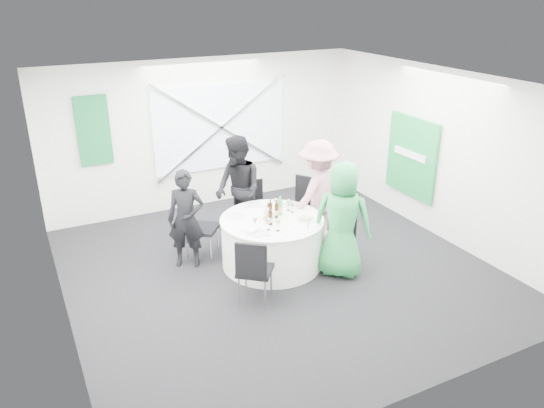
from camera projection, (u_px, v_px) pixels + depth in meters
name	position (u px, v px, depth m)	size (l,w,h in m)	color
floor	(278.00, 269.00, 8.02)	(6.00, 6.00, 0.00)	black
ceiling	(279.00, 83.00, 6.95)	(6.00, 6.00, 0.00)	white
wall_back	(205.00, 133.00, 9.96)	(6.00, 6.00, 0.00)	white
wall_front	(424.00, 281.00, 5.01)	(6.00, 6.00, 0.00)	white
wall_left	(53.00, 222.00, 6.24)	(6.00, 6.00, 0.00)	white
wall_right	(440.00, 154.00, 8.73)	(6.00, 6.00, 0.00)	white
window_panel	(220.00, 127.00, 10.01)	(2.60, 0.03, 1.60)	silver
window_brace_a	(221.00, 127.00, 9.98)	(0.05, 0.05, 3.16)	silver
window_brace_b	(221.00, 127.00, 9.98)	(0.05, 0.05, 3.16)	silver
green_banner	(94.00, 131.00, 8.97)	(0.55, 0.04, 1.20)	#146533
green_sign	(411.00, 157.00, 9.28)	(0.05, 1.20, 1.40)	#1A9340
banquet_table	(272.00, 242.00, 8.04)	(1.56, 1.56, 0.76)	white
chair_back	(253.00, 202.00, 9.09)	(0.49, 0.50, 0.91)	black
chair_back_left	(196.00, 222.00, 8.18)	(0.65, 0.65, 1.02)	black
chair_back_right	(304.00, 203.00, 8.87)	(0.66, 0.65, 1.03)	black
chair_front_right	(346.00, 236.00, 7.86)	(0.58, 0.57, 0.91)	black
chair_front_left	(253.00, 267.00, 6.93)	(0.62, 0.62, 0.97)	black
person_man_back_left	(186.00, 219.00, 7.89)	(0.55, 0.36, 1.52)	black
person_man_back	(238.00, 190.00, 8.64)	(0.87, 0.48, 1.78)	black
person_woman_pink	(318.00, 193.00, 8.54)	(1.13, 0.53, 1.76)	#CA8394
person_woman_green	(342.00, 220.00, 7.60)	(0.85, 0.55, 1.74)	green
plate_back	(256.00, 205.00, 8.38)	(0.25, 0.25, 0.01)	silver
plate_back_left	(235.00, 216.00, 7.98)	(0.29, 0.29, 0.01)	silver
plate_back_right	(291.00, 204.00, 8.37)	(0.29, 0.29, 0.04)	silver
plate_front_right	(305.00, 219.00, 7.86)	(0.27, 0.27, 0.04)	silver
plate_front_left	(258.00, 233.00, 7.43)	(0.26, 0.26, 0.01)	silver
napkin	(252.00, 230.00, 7.44)	(0.17, 0.11, 0.05)	white
beer_bottle_a	(268.00, 212.00, 7.88)	(0.06, 0.06, 0.25)	#351C09
beer_bottle_b	(270.00, 210.00, 7.94)	(0.06, 0.06, 0.27)	#351C09
beer_bottle_c	(277.00, 211.00, 7.89)	(0.06, 0.06, 0.28)	#351C09
beer_bottle_d	(271.00, 218.00, 7.67)	(0.06, 0.06, 0.26)	#351C09
green_water_bottle	(280.00, 207.00, 8.00)	(0.08, 0.08, 0.30)	green
clear_water_bottle	(266.00, 216.00, 7.71)	(0.08, 0.08, 0.30)	silver
wine_glass_a	(289.00, 203.00, 8.15)	(0.07, 0.07, 0.17)	white
wine_glass_b	(276.00, 202.00, 8.18)	(0.07, 0.07, 0.17)	white
wine_glass_c	(292.00, 205.00, 8.08)	(0.07, 0.07, 0.17)	white
wine_glass_d	(278.00, 223.00, 7.46)	(0.07, 0.07, 0.17)	white
wine_glass_e	(255.00, 221.00, 7.52)	(0.07, 0.07, 0.17)	white
wine_glass_f	(268.00, 222.00, 7.49)	(0.07, 0.07, 0.17)	white
fork_a	(308.00, 226.00, 7.67)	(0.01, 0.15, 0.01)	silver
knife_a	(311.00, 218.00, 7.90)	(0.01, 0.15, 0.01)	silver
fork_b	(246.00, 231.00, 7.49)	(0.01, 0.15, 0.01)	silver
knife_b	(267.00, 235.00, 7.37)	(0.01, 0.15, 0.01)	silver
fork_c	(301.00, 209.00, 8.23)	(0.01, 0.15, 0.01)	silver
knife_c	(280.00, 204.00, 8.41)	(0.01, 0.15, 0.01)	silver
fork_d	(269.00, 204.00, 8.42)	(0.01, 0.15, 0.01)	silver
knife_d	(248.00, 207.00, 8.29)	(0.01, 0.15, 0.01)	silver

